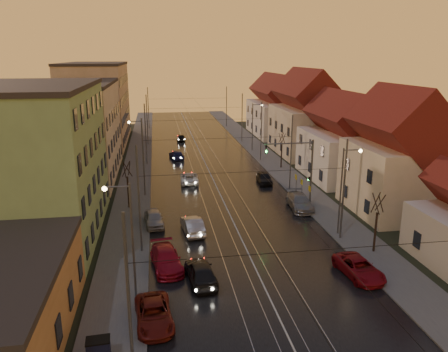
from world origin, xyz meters
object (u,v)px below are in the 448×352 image
parked_right_2 (264,178)px  driving_car_0 (201,272)px  traffic_light_mast (303,165)px  parked_left_3 (154,218)px  driving_car_1 (192,225)px  street_lamp_0 (127,230)px  driving_car_3 (177,155)px  street_lamp_2 (140,144)px  street_lamp_3 (254,122)px  parked_left_1 (154,314)px  driving_car_2 (189,178)px  street_lamp_1 (345,183)px  dumpster (99,350)px  driving_car_4 (181,138)px  parked_right_1 (300,202)px  parked_right_0 (359,268)px  parked_left_2 (166,259)px

parked_right_2 → driving_car_0: bearing=-110.4°
traffic_light_mast → parked_left_3: (-15.59, -3.19, -3.89)m
driving_car_0 → driving_car_1: driving_car_0 is taller
street_lamp_0 → driving_car_3: size_ratio=1.78×
street_lamp_0 → street_lamp_2: 28.00m
street_lamp_3 → parked_left_1: (-16.70, -47.16, -4.24)m
driving_car_2 → parked_right_2: 9.49m
street_lamp_0 → parked_right_2: (15.30, 25.05, -4.18)m
street_lamp_1 → dumpster: street_lamp_1 is taller
parked_left_3 → driving_car_2: bearing=66.5°
driving_car_4 → parked_right_1: bearing=106.1°
traffic_light_mast → driving_car_2: (-11.15, 10.64, -3.95)m
driving_car_4 → parked_right_1: (10.14, -39.59, 0.11)m
street_lamp_0 → parked_right_2: size_ratio=1.94×
driving_car_2 → driving_car_4: driving_car_4 is taller
driving_car_1 → driving_car_2: 16.23m
street_lamp_2 → parked_right_0: size_ratio=1.69×
street_lamp_1 → parked_right_0: street_lamp_1 is taller
street_lamp_0 → parked_left_3: 13.56m
parked_left_2 → parked_left_3: size_ratio=1.21×
driving_car_0 → parked_left_1: (-3.30, -4.54, -0.14)m
parked_left_2 → street_lamp_2: bearing=88.3°
street_lamp_1 → parked_right_0: 8.83m
street_lamp_1 → street_lamp_3: size_ratio=1.00×
driving_car_4 → driving_car_1: bearing=89.6°
street_lamp_2 → parked_right_1: size_ratio=1.52×
driving_car_1 → parked_left_3: (-3.48, 2.37, -0.04)m
driving_car_1 → street_lamp_3: bearing=-117.8°
street_lamp_3 → parked_left_2: (-15.77, -40.08, -4.15)m
driving_car_0 → dumpster: bearing=44.7°
parked_right_0 → parked_left_3: bearing=134.1°
driving_car_3 → parked_right_2: 18.34m
driving_car_3 → parked_left_1: driving_car_3 is taller
driving_car_0 → parked_right_0: size_ratio=0.97×
driving_car_2 → dumpster: bearing=79.6°
street_lamp_3 → parked_left_3: size_ratio=1.93×
traffic_light_mast → parked_right_1: (-0.39, -0.80, -3.84)m
street_lamp_0 → driving_car_1: 12.28m
driving_car_1 → dumpster: 17.72m
street_lamp_1 → parked_left_1: (-16.70, -11.16, -4.24)m
traffic_light_mast → driving_car_2: size_ratio=1.53×
driving_car_1 → parked_right_1: (11.72, 4.77, 0.02)m
parked_right_1 → dumpster: size_ratio=4.37×
driving_car_0 → driving_car_3: driving_car_0 is taller
street_lamp_2 → parked_left_3: 15.83m
street_lamp_2 → driving_car_1: street_lamp_2 is taller
parked_left_3 → parked_right_2: parked_left_3 is taller
street_lamp_3 → driving_car_1: bearing=-111.5°
street_lamp_0 → driving_car_3: street_lamp_0 is taller
driving_car_4 → street_lamp_1: bearing=105.7°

